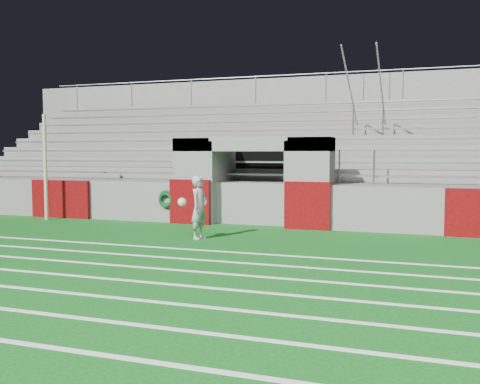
% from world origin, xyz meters
% --- Properties ---
extents(ground, '(90.00, 90.00, 0.00)m').
position_xyz_m(ground, '(0.00, 0.00, 0.00)').
color(ground, '#0D5014').
rests_on(ground, ground).
extents(field_post, '(0.11, 0.11, 3.37)m').
position_xyz_m(field_post, '(-6.56, 2.31, 1.69)').
color(field_post, '#C4B792').
rests_on(field_post, ground).
extents(field_markings, '(28.00, 8.09, 0.01)m').
position_xyz_m(field_markings, '(0.00, -5.00, 0.01)').
color(field_markings, white).
rests_on(field_markings, ground).
extents(stadium_structure, '(26.00, 8.48, 5.42)m').
position_xyz_m(stadium_structure, '(0.00, 7.97, 1.49)').
color(stadium_structure, slate).
rests_on(stadium_structure, ground).
extents(goalkeeper_with_ball, '(0.68, 0.67, 1.58)m').
position_xyz_m(goalkeeper_with_ball, '(-0.42, 0.45, 0.80)').
color(goalkeeper_with_ball, '#9DA1A6').
rests_on(goalkeeper_with_ball, ground).
extents(hose_coil, '(0.49, 0.14, 0.54)m').
position_xyz_m(hose_coil, '(-2.61, 2.93, 0.74)').
color(hose_coil, '#0B3A14').
rests_on(hose_coil, ground).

